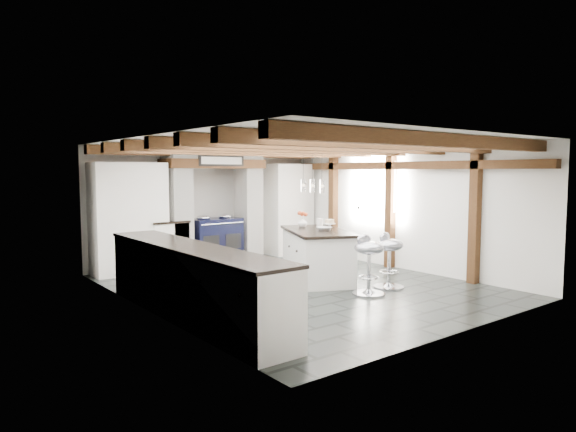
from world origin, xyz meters
TOP-DOWN VIEW (x-y plane):
  - ground at (0.00, 0.00)m, footprint 6.00×6.00m
  - room_shell at (-0.61, 1.42)m, footprint 6.00×6.03m
  - range_cooker at (0.00, 2.68)m, footprint 1.00×0.63m
  - kitchen_island at (0.55, 0.17)m, footprint 1.55×1.95m
  - bar_stool_near at (1.04, -0.98)m, footprint 0.54×0.54m
  - bar_stool_far at (0.45, -1.10)m, footprint 0.49×0.49m

SIDE VIEW (x-z plane):
  - ground at x=0.00m, z-range 0.00..0.00m
  - kitchen_island at x=0.55m, z-range -0.13..1.01m
  - range_cooker at x=0.00m, z-range -0.03..0.96m
  - bar_stool_near at x=1.04m, z-range 0.11..0.99m
  - bar_stool_far at x=0.45m, z-range 0.11..1.02m
  - room_shell at x=-0.61m, z-range -1.93..4.07m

